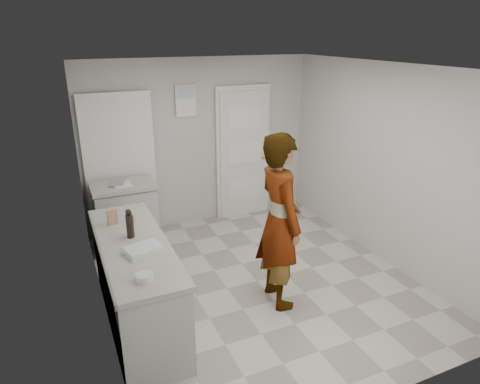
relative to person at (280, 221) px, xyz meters
name	(u,v)px	position (x,y,z in m)	size (l,w,h in m)	color
ground	(257,281)	(-0.05, 0.42, -0.96)	(4.00, 4.00, 0.00)	gray
room_shell	(190,160)	(-0.22, 2.37, 0.07)	(4.00, 4.00, 4.00)	#B5B2AB
main_counter	(137,286)	(-1.50, 0.22, -0.53)	(0.64, 1.96, 0.93)	#B3B3AF
side_counter	(126,218)	(-1.30, 1.97, -0.53)	(0.84, 0.61, 0.93)	#B3B3AF
person	(280,221)	(0.00, 0.00, 0.00)	(0.70, 0.46, 1.91)	silver
cake_mix_box	(112,217)	(-1.61, 0.71, 0.05)	(0.10, 0.05, 0.17)	#896244
spice_jar	(133,217)	(-1.40, 0.71, 0.01)	(0.06, 0.06, 0.09)	tan
oil_cruet_a	(130,225)	(-1.48, 0.35, 0.09)	(0.07, 0.07, 0.27)	black
oil_cruet_b	(129,224)	(-1.49, 0.33, 0.11)	(0.07, 0.07, 0.30)	black
baking_dish	(143,250)	(-1.44, -0.02, -0.01)	(0.37, 0.30, 0.06)	silver
egg_bowl	(144,277)	(-1.53, -0.50, 0.00)	(0.14, 0.14, 0.06)	silver
papers	(122,184)	(-1.30, 1.95, -0.03)	(0.23, 0.29, 0.01)	white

